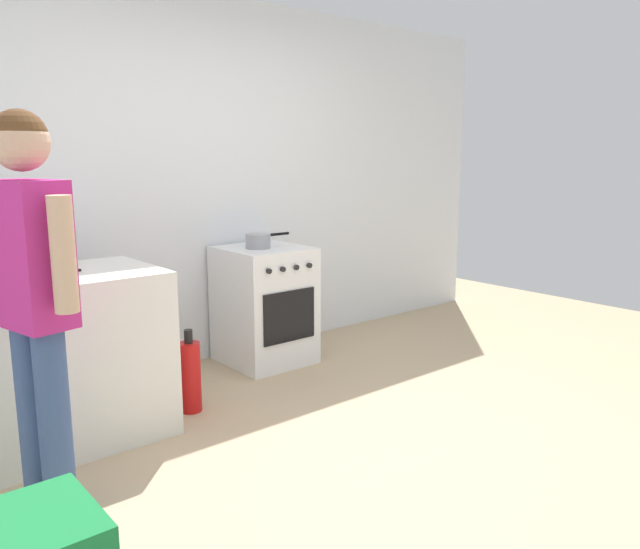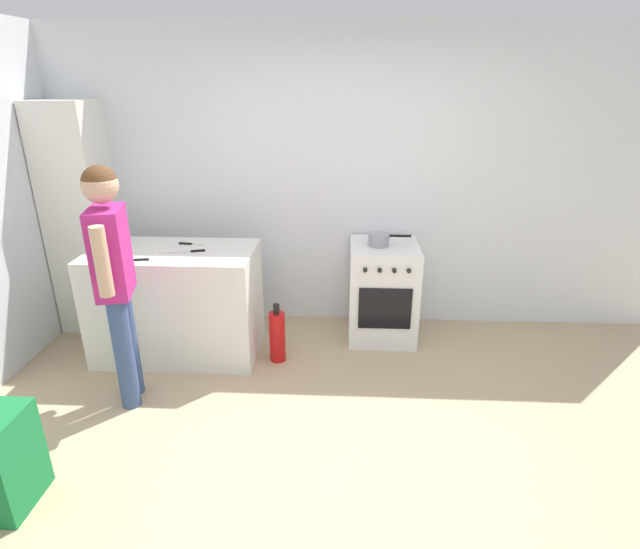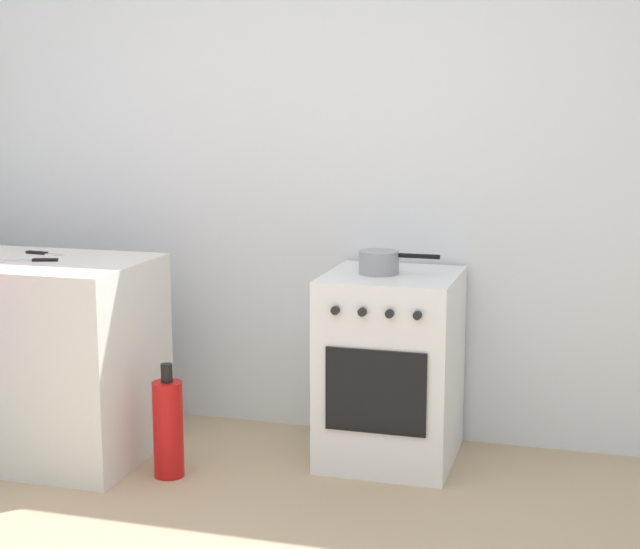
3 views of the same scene
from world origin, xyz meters
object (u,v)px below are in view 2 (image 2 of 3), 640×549
Objects in this scene: pot at (379,240)px; knife_bread at (184,252)px; knife_paring at (189,244)px; person at (113,268)px; larder_cabinet at (81,220)px; knife_chef at (153,259)px; fire_extinguisher at (277,336)px; oven_left at (383,291)px.

knife_bread is (-1.53, -0.40, 0.00)m from pot.
knife_paring is at bearing -172.44° from pot.
person is 0.84× the size of larder_cabinet.
person is (-1.79, -1.04, 0.10)m from pot.
larder_cabinet reaches higher than knife_paring.
knife_paring is (0.16, 0.38, 0.00)m from knife_chef.
fire_extinguisher is (0.98, 0.58, -0.79)m from person.
knife_paring is at bearing -172.06° from oven_left.
knife_paring reaches higher than oven_left.
fire_extinguisher is at bearing -4.49° from knife_bread.
knife_paring is (-1.55, -0.21, 0.00)m from pot.
oven_left is at bearing 7.94° from knife_paring.
oven_left is at bearing 28.78° from fire_extinguisher.
knife_chef is 0.62× the size of fire_extinguisher.
knife_paring is 0.11× the size of larder_cabinet.
larder_cabinet is at bearing 177.36° from pot.
knife_bread is at bearing -26.16° from larder_cabinet.
pot is 0.21× the size of person.
fire_extinguisher is (-0.82, -0.46, -0.68)m from pot.
person is 1.41m from larder_cabinet.
larder_cabinet reaches higher than pot.
fire_extinguisher is at bearing 7.88° from knife_chef.
oven_left is 1.92m from knife_chef.
pot is 1.58m from knife_bread.
pot is 0.71× the size of fire_extinguisher.
knife_paring is at bearing -17.27° from larder_cabinet.
knife_chef is at bearing -161.13° from pot.
fire_extinguisher is at bearing -150.64° from pot.
pot is 1.80m from knife_chef.
knife_chef is at bearing -172.12° from fire_extinguisher.
person is (-0.26, -0.63, 0.10)m from knife_bread.
oven_left is at bearing 14.92° from knife_bread.
pot is (-0.05, -0.02, 0.48)m from oven_left.
person reaches higher than fire_extinguisher.
knife_bread reaches higher than oven_left.
person is at bearing -55.23° from larder_cabinet.
pot is at bearing -161.17° from oven_left.
oven_left is 0.48m from pot.
fire_extinguisher is (-0.87, -0.48, -0.21)m from oven_left.
oven_left is 0.42× the size of larder_cabinet.
knife_chef is at bearing -112.52° from knife_paring.
oven_left reaches higher than fire_extinguisher.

